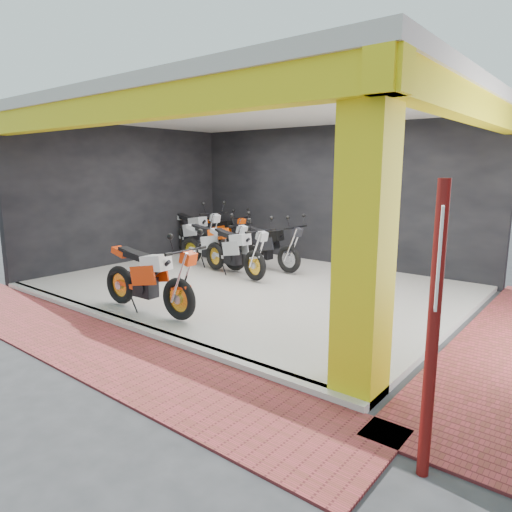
{
  "coord_description": "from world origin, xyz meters",
  "views": [
    {
      "loc": [
        5.77,
        -5.08,
        2.45
      ],
      "look_at": [
        0.72,
        1.24,
        0.9
      ],
      "focal_mm": 32.0,
      "sensor_mm": 36.0,
      "label": 1
    }
  ],
  "objects": [
    {
      "name": "moto_row_a",
      "position": [
        -0.11,
        2.23,
        0.76
      ],
      "size": [
        2.28,
        1.18,
        1.33
      ],
      "primitive_type": null,
      "rotation": [
        0.0,
        0.0,
        -0.18
      ],
      "color": "#96989D",
      "rests_on": "showroom_floor"
    },
    {
      "name": "showroom_ceiling",
      "position": [
        0.0,
        2.0,
        3.6
      ],
      "size": [
        8.4,
        6.4,
        0.2
      ],
      "primitive_type": "cube",
      "color": "beige",
      "rests_on": "corner_column"
    },
    {
      "name": "floor_kerb",
      "position": [
        0.0,
        -1.02,
        0.05
      ],
      "size": [
        8.0,
        0.2,
        0.1
      ],
      "primitive_type": "cube",
      "color": "white",
      "rests_on": "ground"
    },
    {
      "name": "moto_row_d",
      "position": [
        -2.59,
        4.5,
        0.71
      ],
      "size": [
        2.04,
        0.9,
        1.22
      ],
      "primitive_type": null,
      "rotation": [
        0.0,
        0.0,
        -0.08
      ],
      "color": "#FF4C0A",
      "rests_on": "showroom_floor"
    },
    {
      "name": "moto_row_e",
      "position": [
        -2.62,
        3.45,
        0.83
      ],
      "size": [
        2.5,
        1.24,
        1.46
      ],
      "primitive_type": null,
      "rotation": [
        0.0,
        0.0,
        -0.15
      ],
      "color": "#B6B9BE",
      "rests_on": "showroom_floor"
    },
    {
      "name": "paver_front",
      "position": [
        0.0,
        -1.8,
        0.01
      ],
      "size": [
        9.0,
        1.4,
        0.03
      ],
      "primitive_type": "cube",
      "color": "#963135",
      "rests_on": "ground"
    },
    {
      "name": "ground",
      "position": [
        0.0,
        0.0,
        0.0
      ],
      "size": [
        80.0,
        80.0,
        0.0
      ],
      "primitive_type": "plane",
      "color": "#2D2D30",
      "rests_on": "ground"
    },
    {
      "name": "moto_row_c",
      "position": [
        -1.07,
        2.68,
        0.76
      ],
      "size": [
        2.19,
        0.86,
        1.33
      ],
      "primitive_type": null,
      "rotation": [
        0.0,
        0.0,
        0.02
      ],
      "color": "#B3B7BB",
      "rests_on": "showroom_floor"
    },
    {
      "name": "showroom_floor",
      "position": [
        0.0,
        2.0,
        0.05
      ],
      "size": [
        8.0,
        6.0,
        0.1
      ],
      "primitive_type": "cube",
      "color": "white",
      "rests_on": "ground"
    },
    {
      "name": "signpost",
      "position": [
        4.76,
        -1.64,
        1.31
      ],
      "size": [
        0.12,
        0.32,
        2.39
      ],
      "rotation": [
        0.0,
        0.0,
        0.32
      ],
      "color": "#5F100E",
      "rests_on": "ground"
    },
    {
      "name": "moto_row_b",
      "position": [
        0.04,
        3.28,
        0.75
      ],
      "size": [
        2.16,
        0.9,
        1.3
      ],
      "primitive_type": null,
      "rotation": [
        0.0,
        0.0,
        -0.05
      ],
      "color": "black",
      "rests_on": "showroom_floor"
    },
    {
      "name": "header_beam_right",
      "position": [
        4.0,
        2.0,
        3.3
      ],
      "size": [
        0.3,
        6.4,
        0.4
      ],
      "primitive_type": "cube",
      "color": "yellow",
      "rests_on": "corner_column"
    },
    {
      "name": "back_wall",
      "position": [
        0.0,
        5.1,
        1.75
      ],
      "size": [
        8.2,
        0.2,
        3.5
      ],
      "primitive_type": "cube",
      "color": "black",
      "rests_on": "ground"
    },
    {
      "name": "header_beam_front",
      "position": [
        0.0,
        -1.0,
        3.3
      ],
      "size": [
        8.4,
        0.3,
        0.4
      ],
      "primitive_type": "cube",
      "color": "yellow",
      "rests_on": "corner_column"
    },
    {
      "name": "corner_column",
      "position": [
        3.75,
        -0.75,
        1.75
      ],
      "size": [
        0.5,
        0.5,
        3.5
      ],
      "primitive_type": "cube",
      "color": "yellow",
      "rests_on": "ground"
    },
    {
      "name": "left_wall",
      "position": [
        -4.1,
        2.0,
        1.75
      ],
      "size": [
        0.2,
        6.2,
        3.5
      ],
      "primitive_type": "cube",
      "color": "black",
      "rests_on": "ground"
    },
    {
      "name": "moto_hero",
      "position": [
        0.57,
        -0.49,
        0.79
      ],
      "size": [
        2.28,
        0.91,
        1.38
      ],
      "primitive_type": null,
      "rotation": [
        0.0,
        0.0,
        0.03
      ],
      "color": "red",
      "rests_on": "showroom_floor"
    }
  ]
}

